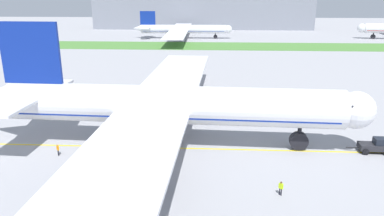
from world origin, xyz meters
TOP-DOWN VIEW (x-y plane):
  - ground_plane at (0.00, 0.00)m, footprint 600.00×600.00m
  - apron_taxi_line at (0.00, 1.21)m, footprint 280.00×0.36m
  - grass_median_strip at (0.00, 109.56)m, footprint 320.00×24.00m
  - airliner_foreground at (1.43, 2.54)m, footprint 58.49×93.59m
  - pushback_tug at (31.52, 1.38)m, footprint 6.03×2.54m
  - ground_crew_wingwalker_port at (16.06, -11.15)m, footprint 0.50×0.49m
  - ground_crew_marshaller_front at (-13.16, -2.24)m, footprint 0.47×0.51m
  - parked_airliner_far_left at (-7.43, 136.02)m, footprint 49.12×79.69m
  - terminal_building at (1.37, 190.02)m, footprint 135.52×20.00m

SIDE VIEW (x-z plane):
  - ground_plane at x=0.00m, z-range 0.00..0.00m
  - apron_taxi_line at x=0.00m, z-range 0.00..0.01m
  - grass_median_strip at x=0.00m, z-range 0.00..0.10m
  - pushback_tug at x=31.52m, z-range -0.10..2.08m
  - ground_crew_marshaller_front at x=-13.16m, z-range 0.18..1.89m
  - ground_crew_wingwalker_port at x=16.06m, z-range 0.18..1.90m
  - parked_airliner_far_left at x=-7.43m, z-range -2.12..11.11m
  - airliner_foreground at x=1.43m, z-range -2.87..15.04m
  - terminal_building at x=1.37m, z-range 0.00..18.00m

